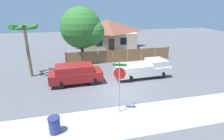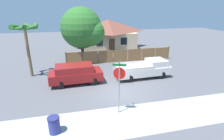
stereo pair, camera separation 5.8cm
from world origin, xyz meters
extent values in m
plane|color=#56565B|center=(0.00, 0.00, 0.00)|extent=(80.00, 80.00, 0.00)
cube|color=#A3A39E|center=(0.00, -3.60, 0.00)|extent=(36.00, 3.20, 0.01)
cube|color=brown|center=(-3.38, 8.24, 0.78)|extent=(1.83, 0.06, 1.56)
cube|color=brown|center=(-1.47, 8.24, 0.78)|extent=(1.83, 0.06, 1.56)
cube|color=brown|center=(0.43, 8.24, 0.78)|extent=(1.83, 0.06, 1.56)
cube|color=brown|center=(2.33, 8.24, 0.78)|extent=(1.83, 0.06, 1.56)
cube|color=brown|center=(4.24, 8.24, 0.78)|extent=(1.83, 0.06, 1.56)
cube|color=brown|center=(6.14, 8.24, 0.78)|extent=(1.83, 0.06, 1.56)
cube|color=brown|center=(8.04, 8.24, 0.78)|extent=(1.83, 0.06, 1.56)
cube|color=brown|center=(-4.33, 8.24, 0.83)|extent=(0.12, 0.12, 1.66)
cube|color=brown|center=(8.99, 8.24, 0.83)|extent=(0.12, 0.12, 1.66)
cube|color=beige|center=(2.52, 16.64, 1.33)|extent=(8.51, 5.71, 2.67)
pyramid|color=brown|center=(2.52, 16.64, 3.66)|extent=(9.20, 6.16, 1.99)
cube|color=black|center=(0.61, 13.77, 1.55)|extent=(1.00, 0.04, 1.10)
cube|color=black|center=(4.44, 13.77, 1.55)|extent=(1.00, 0.04, 1.10)
cube|color=brown|center=(2.52, 13.77, 1.00)|extent=(0.90, 0.04, 2.00)
cylinder|color=brown|center=(-2.25, 9.80, 1.15)|extent=(0.40, 0.40, 2.29)
sphere|color=#2D6B28|center=(-2.25, 9.80, 4.17)|extent=(5.01, 5.01, 5.01)
sphere|color=#31732C|center=(-1.12, 9.18, 3.67)|extent=(3.26, 3.26, 3.26)
cylinder|color=brown|center=(-7.68, 5.57, 2.51)|extent=(0.28, 0.28, 5.02)
cone|color=#2D6B28|center=(-6.79, 5.57, 4.78)|extent=(0.44, 1.65, 0.69)
cone|color=#2D6B28|center=(-7.23, 6.33, 4.78)|extent=(1.65, 1.21, 0.69)
cone|color=#2D6B28|center=(-8.12, 6.33, 4.78)|extent=(1.65, 1.21, 0.69)
cone|color=#2D6B28|center=(-8.56, 5.57, 4.78)|extent=(0.44, 1.65, 0.69)
cone|color=#2D6B28|center=(-8.12, 4.80, 4.78)|extent=(1.65, 1.21, 0.69)
cone|color=#2D6B28|center=(-7.23, 4.80, 4.78)|extent=(1.65, 1.21, 0.69)
cube|color=maroon|center=(-3.40, 2.75, 0.75)|extent=(4.69, 2.13, 0.82)
cube|color=maroon|center=(-3.52, 2.75, 1.45)|extent=(3.30, 1.92, 0.59)
cube|color=black|center=(-1.98, 2.80, 1.45)|extent=(0.12, 1.73, 0.49)
cylinder|color=black|center=(-2.00, 3.68, 0.36)|extent=(0.72, 0.22, 0.72)
cylinder|color=black|center=(-1.94, 1.93, 0.36)|extent=(0.72, 0.22, 0.72)
cylinder|color=black|center=(-4.87, 3.58, 0.36)|extent=(0.72, 0.22, 0.72)
cylinder|color=black|center=(-4.80, 1.83, 0.36)|extent=(0.72, 0.22, 0.72)
cube|color=silver|center=(2.97, 2.75, 0.72)|extent=(5.45, 2.16, 0.76)
cube|color=silver|center=(4.45, 2.81, 1.40)|extent=(1.79, 1.88, 0.60)
cube|color=silver|center=(2.03, 3.66, 1.24)|extent=(3.38, 0.20, 0.27)
cube|color=silver|center=(2.09, 1.79, 1.24)|extent=(3.38, 0.20, 0.27)
cube|color=silver|center=(0.32, 2.66, 1.24)|extent=(0.15, 1.88, 0.27)
cylinder|color=black|center=(4.61, 3.69, 0.36)|extent=(0.72, 0.22, 0.72)
cylinder|color=black|center=(4.67, 1.94, 0.36)|extent=(0.72, 0.22, 0.72)
cylinder|color=black|center=(1.27, 3.57, 0.36)|extent=(0.72, 0.22, 0.72)
cylinder|color=black|center=(1.33, 1.82, 0.36)|extent=(0.72, 0.22, 0.72)
cylinder|color=gray|center=(-0.90, -2.69, 1.60)|extent=(0.07, 0.07, 3.19)
cylinder|color=red|center=(-0.90, -2.69, 2.75)|extent=(0.71, 0.32, 0.76)
cylinder|color=white|center=(-0.90, -2.70, 2.75)|extent=(0.75, 0.32, 0.81)
cube|color=#19602D|center=(-0.90, -2.69, 3.29)|extent=(0.79, 0.35, 0.15)
cube|color=#19602D|center=(-0.90, -2.69, 3.47)|extent=(0.32, 0.71, 0.15)
cylinder|color=navy|center=(-4.86, -3.77, 0.45)|extent=(0.61, 0.61, 0.89)
cylinder|color=navy|center=(-4.86, -3.77, 0.93)|extent=(0.66, 0.66, 0.08)
camera|label=1|loc=(-3.67, -12.20, 6.53)|focal=28.00mm
camera|label=2|loc=(-3.61, -12.21, 6.53)|focal=28.00mm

